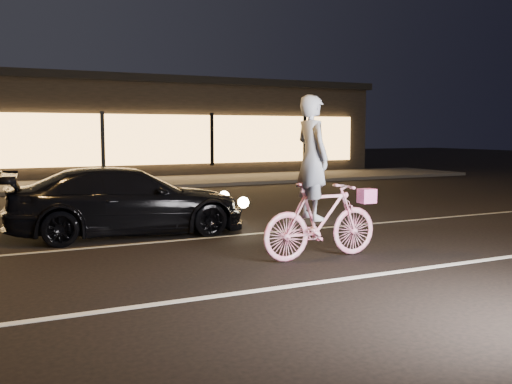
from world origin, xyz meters
TOP-DOWN VIEW (x-y plane):
  - ground at (0.00, 0.00)m, footprint 90.00×90.00m
  - lane_stripe_near at (0.00, -1.50)m, footprint 60.00×0.12m
  - lane_stripe_far at (0.00, 2.00)m, footprint 60.00×0.10m
  - sidewalk at (0.00, 13.00)m, footprint 30.00×4.00m
  - storefront at (0.00, 18.97)m, footprint 25.40×8.42m
  - cyclist at (0.30, -0.32)m, footprint 1.95×0.67m
  - sedan at (-1.82, 2.96)m, footprint 4.48×2.09m

SIDE VIEW (x-z plane):
  - ground at x=0.00m, z-range 0.00..0.00m
  - lane_stripe_near at x=0.00m, z-range 0.00..0.01m
  - lane_stripe_far at x=0.00m, z-range 0.00..0.01m
  - sidewalk at x=0.00m, z-range 0.00..0.12m
  - sedan at x=-1.82m, z-range 0.00..1.26m
  - cyclist at x=0.30m, z-range -0.36..2.10m
  - storefront at x=0.00m, z-range 0.05..4.25m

